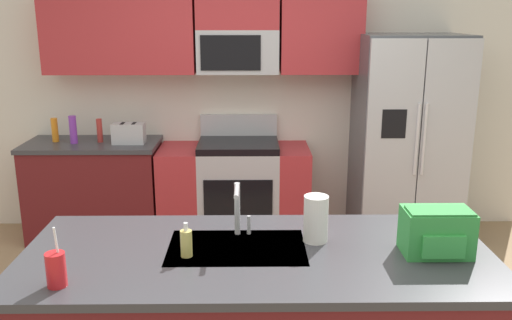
{
  "coord_description": "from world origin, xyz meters",
  "views": [
    {
      "loc": [
        -0.05,
        -3.01,
        2.02
      ],
      "look_at": [
        -0.0,
        0.6,
        1.05
      ],
      "focal_mm": 38.4,
      "sensor_mm": 36.0,
      "label": 1
    }
  ],
  "objects_px": {
    "pepper_mill": "(100,130)",
    "drink_cup_red": "(56,269)",
    "paper_towel_roll": "(316,219)",
    "bottle_purple": "(73,130)",
    "toaster": "(129,133)",
    "sink_faucet": "(238,205)",
    "bottle_orange": "(55,130)",
    "backpack": "(437,231)",
    "refrigerator": "(407,140)",
    "range_oven": "(235,190)",
    "soap_dispenser": "(186,243)"
  },
  "relations": [
    {
      "from": "toaster",
      "to": "backpack",
      "type": "distance_m",
      "value": 3.06
    },
    {
      "from": "range_oven",
      "to": "paper_towel_roll",
      "type": "bearing_deg",
      "value": -78.09
    },
    {
      "from": "bottle_purple",
      "to": "backpack",
      "type": "xyz_separation_m",
      "value": [
        2.46,
        -2.35,
        -0.01
      ]
    },
    {
      "from": "sink_faucet",
      "to": "range_oven",
      "type": "bearing_deg",
      "value": 92.1
    },
    {
      "from": "refrigerator",
      "to": "pepper_mill",
      "type": "distance_m",
      "value": 2.75
    },
    {
      "from": "pepper_mill",
      "to": "soap_dispenser",
      "type": "distance_m",
      "value": 2.62
    },
    {
      "from": "refrigerator",
      "to": "backpack",
      "type": "bearing_deg",
      "value": -102.45
    },
    {
      "from": "range_oven",
      "to": "sink_faucet",
      "type": "xyz_separation_m",
      "value": [
        0.08,
        -2.17,
        0.62
      ]
    },
    {
      "from": "range_oven",
      "to": "sink_faucet",
      "type": "bearing_deg",
      "value": -87.9
    },
    {
      "from": "sink_faucet",
      "to": "refrigerator",
      "type": "bearing_deg",
      "value": 55.03
    },
    {
      "from": "bottle_orange",
      "to": "sink_faucet",
      "type": "height_order",
      "value": "sink_faucet"
    },
    {
      "from": "refrigerator",
      "to": "pepper_mill",
      "type": "bearing_deg",
      "value": 178.55
    },
    {
      "from": "pepper_mill",
      "to": "paper_towel_roll",
      "type": "bearing_deg",
      "value": -53.12
    },
    {
      "from": "soap_dispenser",
      "to": "backpack",
      "type": "distance_m",
      "value": 1.2
    },
    {
      "from": "drink_cup_red",
      "to": "paper_towel_roll",
      "type": "relative_size",
      "value": 1.13
    },
    {
      "from": "bottle_orange",
      "to": "pepper_mill",
      "type": "bearing_deg",
      "value": -2.85
    },
    {
      "from": "sink_faucet",
      "to": "soap_dispenser",
      "type": "relative_size",
      "value": 1.66
    },
    {
      "from": "pepper_mill",
      "to": "toaster",
      "type": "bearing_deg",
      "value": -10.48
    },
    {
      "from": "toaster",
      "to": "backpack",
      "type": "height_order",
      "value": "backpack"
    },
    {
      "from": "paper_towel_roll",
      "to": "backpack",
      "type": "height_order",
      "value": "paper_towel_roll"
    },
    {
      "from": "range_oven",
      "to": "drink_cup_red",
      "type": "bearing_deg",
      "value": -104.15
    },
    {
      "from": "paper_towel_roll",
      "to": "toaster",
      "type": "bearing_deg",
      "value": 122.77
    },
    {
      "from": "paper_towel_roll",
      "to": "bottle_purple",
      "type": "bearing_deg",
      "value": 130.93
    },
    {
      "from": "refrigerator",
      "to": "bottle_orange",
      "type": "relative_size",
      "value": 8.6
    },
    {
      "from": "bottle_orange",
      "to": "drink_cup_red",
      "type": "distance_m",
      "value": 2.87
    },
    {
      "from": "range_oven",
      "to": "refrigerator",
      "type": "height_order",
      "value": "refrigerator"
    },
    {
      "from": "sink_faucet",
      "to": "drink_cup_red",
      "type": "distance_m",
      "value": 0.93
    },
    {
      "from": "refrigerator",
      "to": "paper_towel_roll",
      "type": "relative_size",
      "value": 7.71
    },
    {
      "from": "paper_towel_roll",
      "to": "refrigerator",
      "type": "bearing_deg",
      "value": 63.61
    },
    {
      "from": "pepper_mill",
      "to": "backpack",
      "type": "relative_size",
      "value": 0.66
    },
    {
      "from": "paper_towel_roll",
      "to": "backpack",
      "type": "bearing_deg",
      "value": -15.98
    },
    {
      "from": "bottle_orange",
      "to": "drink_cup_red",
      "type": "relative_size",
      "value": 0.79
    },
    {
      "from": "refrigerator",
      "to": "paper_towel_roll",
      "type": "xyz_separation_m",
      "value": [
        -1.07,
        -2.16,
        0.09
      ]
    },
    {
      "from": "refrigerator",
      "to": "bottle_orange",
      "type": "distance_m",
      "value": 3.16
    },
    {
      "from": "bottle_purple",
      "to": "backpack",
      "type": "distance_m",
      "value": 3.4
    },
    {
      "from": "toaster",
      "to": "bottle_orange",
      "type": "relative_size",
      "value": 1.3
    },
    {
      "from": "pepper_mill",
      "to": "soap_dispenser",
      "type": "relative_size",
      "value": 1.25
    },
    {
      "from": "toaster",
      "to": "drink_cup_red",
      "type": "relative_size",
      "value": 1.03
    },
    {
      "from": "paper_towel_roll",
      "to": "range_oven",
      "type": "bearing_deg",
      "value": 101.91
    },
    {
      "from": "refrigerator",
      "to": "drink_cup_red",
      "type": "height_order",
      "value": "refrigerator"
    },
    {
      "from": "pepper_mill",
      "to": "drink_cup_red",
      "type": "distance_m",
      "value": 2.75
    },
    {
      "from": "toaster",
      "to": "sink_faucet",
      "type": "height_order",
      "value": "sink_faucet"
    },
    {
      "from": "bottle_orange",
      "to": "bottle_purple",
      "type": "xyz_separation_m",
      "value": [
        0.19,
        -0.07,
        0.02
      ]
    },
    {
      "from": "sink_faucet",
      "to": "bottle_purple",
      "type": "bearing_deg",
      "value": 125.38
    },
    {
      "from": "toaster",
      "to": "drink_cup_red",
      "type": "xyz_separation_m",
      "value": [
        0.25,
        -2.65,
        -0.01
      ]
    },
    {
      "from": "range_oven",
      "to": "pepper_mill",
      "type": "height_order",
      "value": "pepper_mill"
    },
    {
      "from": "soap_dispenser",
      "to": "refrigerator",
      "type": "bearing_deg",
      "value": 53.83
    },
    {
      "from": "bottle_purple",
      "to": "range_oven",
      "type": "bearing_deg",
      "value": 1.96
    },
    {
      "from": "bottle_orange",
      "to": "sink_faucet",
      "type": "bearing_deg",
      "value": -52.28
    },
    {
      "from": "bottle_orange",
      "to": "drink_cup_red",
      "type": "height_order",
      "value": "drink_cup_red"
    }
  ]
}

